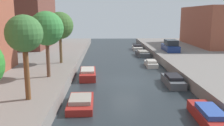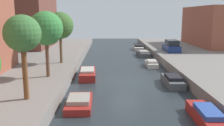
{
  "view_description": "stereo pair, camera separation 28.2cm",
  "coord_description": "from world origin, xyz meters",
  "px_view_note": "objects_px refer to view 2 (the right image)",
  "views": [
    {
      "loc": [
        -1.97,
        -22.15,
        6.12
      ],
      "look_at": [
        -1.2,
        3.42,
        1.08
      ],
      "focal_mm": 39.37,
      "sensor_mm": 36.0,
      "label": 1
    },
    {
      "loc": [
        -1.69,
        -22.16,
        6.12
      ],
      "look_at": [
        -1.2,
        3.42,
        1.08
      ],
      "focal_mm": 39.37,
      "sensor_mm": 36.0,
      "label": 2
    }
  ],
  "objects_px": {
    "street_tree_2": "(46,29)",
    "moored_boat_right_5": "(139,48)",
    "moored_boat_left_2": "(79,102)",
    "moored_boat_right_1": "(206,116)",
    "street_tree_1": "(22,35)",
    "moored_boat_right_2": "(173,81)",
    "moored_boat_right_4": "(143,54)",
    "moored_boat_left_3": "(88,74)",
    "moored_boat_right_3": "(151,64)",
    "parked_car": "(171,46)",
    "street_tree_3": "(60,26)",
    "low_block_right": "(224,26)"
  },
  "relations": [
    {
      "from": "moored_boat_right_5",
      "to": "parked_car",
      "type": "bearing_deg",
      "value": -67.33
    },
    {
      "from": "parked_car",
      "to": "moored_boat_right_5",
      "type": "xyz_separation_m",
      "value": [
        -3.61,
        8.65,
        -1.31
      ]
    },
    {
      "from": "parked_car",
      "to": "street_tree_2",
      "type": "bearing_deg",
      "value": -134.24
    },
    {
      "from": "street_tree_3",
      "to": "moored_boat_right_5",
      "type": "relative_size",
      "value": 1.39
    },
    {
      "from": "street_tree_1",
      "to": "moored_boat_right_2",
      "type": "height_order",
      "value": "street_tree_1"
    },
    {
      "from": "moored_boat_left_3",
      "to": "moored_boat_right_3",
      "type": "bearing_deg",
      "value": 35.54
    },
    {
      "from": "street_tree_3",
      "to": "moored_boat_right_5",
      "type": "distance_m",
      "value": 20.67
    },
    {
      "from": "moored_boat_right_3",
      "to": "moored_boat_right_1",
      "type": "bearing_deg",
      "value": -88.59
    },
    {
      "from": "parked_car",
      "to": "moored_boat_right_1",
      "type": "relative_size",
      "value": 1.07
    },
    {
      "from": "low_block_right",
      "to": "moored_boat_right_2",
      "type": "relative_size",
      "value": 3.73
    },
    {
      "from": "moored_boat_left_3",
      "to": "street_tree_2",
      "type": "bearing_deg",
      "value": -131.31
    },
    {
      "from": "street_tree_2",
      "to": "parked_car",
      "type": "xyz_separation_m",
      "value": [
        14.19,
        14.57,
        -3.33
      ]
    },
    {
      "from": "moored_boat_right_3",
      "to": "moored_boat_right_5",
      "type": "relative_size",
      "value": 0.8
    },
    {
      "from": "street_tree_2",
      "to": "moored_boat_right_3",
      "type": "xyz_separation_m",
      "value": [
        10.31,
        8.65,
        -4.67
      ]
    },
    {
      "from": "moored_boat_left_3",
      "to": "parked_car",
      "type": "bearing_deg",
      "value": 44.9
    },
    {
      "from": "street_tree_1",
      "to": "moored_boat_right_5",
      "type": "distance_m",
      "value": 31.09
    },
    {
      "from": "low_block_right",
      "to": "moored_boat_right_1",
      "type": "relative_size",
      "value": 3.44
    },
    {
      "from": "street_tree_2",
      "to": "moored_boat_left_3",
      "type": "bearing_deg",
      "value": 48.69
    },
    {
      "from": "low_block_right",
      "to": "moored_boat_right_1",
      "type": "bearing_deg",
      "value": -116.35
    },
    {
      "from": "moored_boat_right_1",
      "to": "moored_boat_right_3",
      "type": "xyz_separation_m",
      "value": [
        -0.39,
        15.72,
        -0.06
      ]
    },
    {
      "from": "moored_boat_right_3",
      "to": "moored_boat_right_4",
      "type": "distance_m",
      "value": 7.61
    },
    {
      "from": "moored_boat_left_3",
      "to": "moored_boat_right_3",
      "type": "distance_m",
      "value": 8.94
    },
    {
      "from": "street_tree_3",
      "to": "moored_boat_left_2",
      "type": "bearing_deg",
      "value": -73.66
    },
    {
      "from": "street_tree_2",
      "to": "parked_car",
      "type": "bearing_deg",
      "value": 45.76
    },
    {
      "from": "moored_boat_left_2",
      "to": "moored_boat_left_3",
      "type": "relative_size",
      "value": 0.84
    },
    {
      "from": "low_block_right",
      "to": "street_tree_1",
      "type": "xyz_separation_m",
      "value": [
        -24.69,
        -26.83,
        0.73
      ]
    },
    {
      "from": "moored_boat_left_2",
      "to": "street_tree_3",
      "type": "bearing_deg",
      "value": 106.34
    },
    {
      "from": "street_tree_1",
      "to": "moored_boat_right_2",
      "type": "distance_m",
      "value": 13.27
    },
    {
      "from": "moored_boat_right_2",
      "to": "low_block_right",
      "type": "bearing_deg",
      "value": 55.86
    },
    {
      "from": "moored_boat_left_2",
      "to": "moored_boat_right_1",
      "type": "distance_m",
      "value": 8.07
    },
    {
      "from": "street_tree_2",
      "to": "moored_boat_left_2",
      "type": "relative_size",
      "value": 1.5
    },
    {
      "from": "moored_boat_right_2",
      "to": "moored_boat_right_4",
      "type": "bearing_deg",
      "value": 91.23
    },
    {
      "from": "street_tree_2",
      "to": "moored_boat_right_5",
      "type": "xyz_separation_m",
      "value": [
        10.58,
        23.21,
        -4.64
      ]
    },
    {
      "from": "moored_boat_left_2",
      "to": "moored_boat_right_1",
      "type": "relative_size",
      "value": 0.87
    },
    {
      "from": "street_tree_2",
      "to": "street_tree_1",
      "type": "bearing_deg",
      "value": -90.0
    },
    {
      "from": "street_tree_2",
      "to": "moored_boat_left_2",
      "type": "xyz_separation_m",
      "value": [
        3.07,
        -4.42,
        -4.7
      ]
    },
    {
      "from": "moored_boat_right_1",
      "to": "parked_car",
      "type": "bearing_deg",
      "value": 80.84
    },
    {
      "from": "street_tree_1",
      "to": "moored_boat_left_2",
      "type": "xyz_separation_m",
      "value": [
        3.07,
        1.23,
        -4.67
      ]
    },
    {
      "from": "moored_boat_right_3",
      "to": "moored_boat_left_3",
      "type": "bearing_deg",
      "value": -144.46
    },
    {
      "from": "moored_boat_left_3",
      "to": "moored_boat_right_5",
      "type": "height_order",
      "value": "moored_boat_left_3"
    },
    {
      "from": "moored_boat_right_3",
      "to": "moored_boat_right_4",
      "type": "relative_size",
      "value": 0.8
    },
    {
      "from": "moored_boat_right_1",
      "to": "moored_boat_right_3",
      "type": "bearing_deg",
      "value": 91.41
    },
    {
      "from": "moored_boat_left_2",
      "to": "moored_boat_right_2",
      "type": "height_order",
      "value": "moored_boat_right_2"
    },
    {
      "from": "moored_boat_right_1",
      "to": "moored_boat_right_5",
      "type": "height_order",
      "value": "moored_boat_right_1"
    },
    {
      "from": "moored_boat_right_2",
      "to": "moored_boat_right_4",
      "type": "distance_m",
      "value": 15.63
    },
    {
      "from": "street_tree_2",
      "to": "moored_boat_right_3",
      "type": "distance_m",
      "value": 14.24
    },
    {
      "from": "parked_car",
      "to": "moored_boat_left_2",
      "type": "relative_size",
      "value": 1.24
    },
    {
      "from": "street_tree_2",
      "to": "parked_car",
      "type": "height_order",
      "value": "street_tree_2"
    },
    {
      "from": "street_tree_3",
      "to": "moored_boat_right_5",
      "type": "bearing_deg",
      "value": 58.34
    },
    {
      "from": "street_tree_2",
      "to": "moored_boat_left_2",
      "type": "height_order",
      "value": "street_tree_2"
    }
  ]
}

